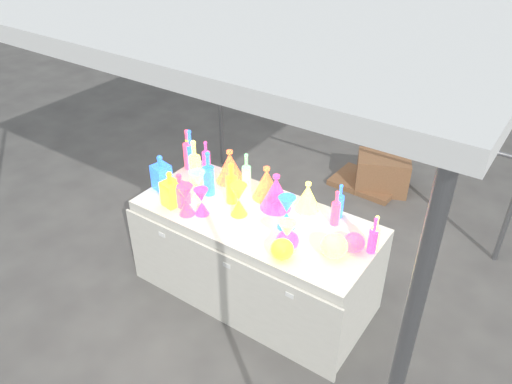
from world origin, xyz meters
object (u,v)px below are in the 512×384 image
Objects in this scene: hourglass_0 at (186,200)px; cardboard_box_closed at (382,173)px; display_table at (255,255)px; globe_0 at (282,250)px; lampshade_0 at (230,166)px; decanter_0 at (171,189)px; bottle_0 at (188,153)px.

cardboard_box_closed is at bearing 74.12° from hourglass_0.
globe_0 is (0.40, -0.28, 0.44)m from display_table.
display_table is 0.74m from lampshade_0.
cardboard_box_closed is 2.39m from globe_0.
lampshade_0 is at bearing 145.94° from globe_0.
cardboard_box_closed is 2.47m from hourglass_0.
lampshade_0 reaches higher than globe_0.
hourglass_0 is (-0.43, -0.26, 0.50)m from display_table.
lampshade_0 is (0.15, 0.52, -0.01)m from decanter_0.
lampshade_0 is (-0.44, 0.29, 0.51)m from display_table.
cardboard_box_closed is 1.92× the size of bottle_0.
hourglass_0 is 0.55m from lampshade_0.
bottle_0 is 1.15× the size of hourglass_0.
decanter_0 reaches higher than cardboard_box_closed.
globe_0 is (0.83, -0.02, -0.06)m from hourglass_0.
lampshade_0 is at bearing 146.89° from display_table.
hourglass_0 is at bearing -50.40° from bottle_0.
bottle_0 is 1.82× the size of globe_0.
decanter_0 is at bearing 171.44° from hourglass_0.
globe_0 is 0.56× the size of lampshade_0.
globe_0 is at bearing -1.61° from hourglass_0.
decanter_0 is 0.55m from lampshade_0.
display_table is 3.49× the size of cardboard_box_closed.
decanter_0 is at bearing -132.84° from cardboard_box_closed.
cardboard_box_closed is 3.49× the size of globe_0.
hourglass_0 is (0.17, -0.03, -0.02)m from decanter_0.
lampshade_0 is at bearing 91.93° from hourglass_0.
decanter_0 is (-0.59, -0.24, 0.52)m from display_table.
display_table is 6.45× the size of decanter_0.
display_table is at bearing 31.53° from hourglass_0.
lampshade_0 is at bearing 5.11° from bottle_0.
cardboard_box_closed is 2.50m from decanter_0.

